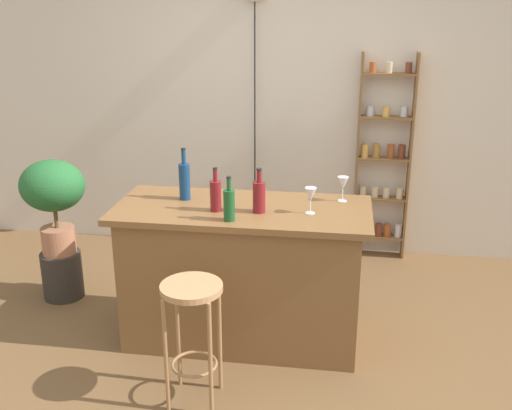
{
  "coord_description": "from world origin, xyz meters",
  "views": [
    {
      "loc": [
        0.61,
        -3.21,
        2.17
      ],
      "look_at": [
        0.05,
        0.55,
        0.85
      ],
      "focal_mm": 42.07,
      "sensor_mm": 36.0,
      "label": 1
    }
  ],
  "objects_px": {
    "bottle_sauce_amber": "(259,196)",
    "wine_glass_center": "(311,195)",
    "wine_glass_left": "(343,184)",
    "plant_stool": "(62,275)",
    "bar_stool": "(192,316)",
    "bottle_spirits_clear": "(229,204)",
    "spice_shelf": "(383,164)",
    "potted_plant": "(53,193)",
    "bottle_wine_red": "(184,180)",
    "bottle_vinegar": "(216,195)"
  },
  "relations": [
    {
      "from": "potted_plant",
      "to": "bottle_spirits_clear",
      "type": "xyz_separation_m",
      "value": [
        1.42,
        -0.61,
        0.2
      ]
    },
    {
      "from": "potted_plant",
      "to": "bottle_vinegar",
      "type": "relative_size",
      "value": 2.6
    },
    {
      "from": "potted_plant",
      "to": "bottle_wine_red",
      "type": "xyz_separation_m",
      "value": [
        1.06,
        -0.26,
        0.22
      ]
    },
    {
      "from": "potted_plant",
      "to": "bottle_sauce_amber",
      "type": "bearing_deg",
      "value": -15.5
    },
    {
      "from": "spice_shelf",
      "to": "bar_stool",
      "type": "bearing_deg",
      "value": -116.42
    },
    {
      "from": "plant_stool",
      "to": "wine_glass_center",
      "type": "bearing_deg",
      "value": -12.38
    },
    {
      "from": "bottle_sauce_amber",
      "to": "wine_glass_center",
      "type": "bearing_deg",
      "value": 4.1
    },
    {
      "from": "plant_stool",
      "to": "wine_glass_center",
      "type": "relative_size",
      "value": 2.19
    },
    {
      "from": "spice_shelf",
      "to": "bottle_wine_red",
      "type": "distance_m",
      "value": 1.97
    },
    {
      "from": "spice_shelf",
      "to": "bottle_wine_red",
      "type": "relative_size",
      "value": 5.15
    },
    {
      "from": "bottle_vinegar",
      "to": "wine_glass_left",
      "type": "xyz_separation_m",
      "value": [
        0.77,
        0.3,
        0.01
      ]
    },
    {
      "from": "wine_glass_left",
      "to": "potted_plant",
      "type": "bearing_deg",
      "value": 175.87
    },
    {
      "from": "bottle_sauce_amber",
      "to": "bottle_wine_red",
      "type": "bearing_deg",
      "value": 160.91
    },
    {
      "from": "bottle_spirits_clear",
      "to": "bottle_vinegar",
      "type": "height_order",
      "value": "bottle_vinegar"
    },
    {
      "from": "bottle_wine_red",
      "to": "wine_glass_center",
      "type": "relative_size",
      "value": 2.09
    },
    {
      "from": "bottle_sauce_amber",
      "to": "wine_glass_left",
      "type": "relative_size",
      "value": 1.7
    },
    {
      "from": "plant_stool",
      "to": "bottle_spirits_clear",
      "type": "relative_size",
      "value": 1.33
    },
    {
      "from": "bottle_spirits_clear",
      "to": "bottle_sauce_amber",
      "type": "bearing_deg",
      "value": 48.22
    },
    {
      "from": "bottle_wine_red",
      "to": "bottle_vinegar",
      "type": "xyz_separation_m",
      "value": [
        0.25,
        -0.19,
        -0.03
      ]
    },
    {
      "from": "potted_plant",
      "to": "bottle_sauce_amber",
      "type": "distance_m",
      "value": 1.65
    },
    {
      "from": "bar_stool",
      "to": "bottle_sauce_amber",
      "type": "bearing_deg",
      "value": 66.91
    },
    {
      "from": "plant_stool",
      "to": "bottle_sauce_amber",
      "type": "xyz_separation_m",
      "value": [
        1.57,
        -0.44,
        0.85
      ]
    },
    {
      "from": "potted_plant",
      "to": "wine_glass_left",
      "type": "relative_size",
      "value": 4.38
    },
    {
      "from": "wine_glass_center",
      "to": "bottle_sauce_amber",
      "type": "bearing_deg",
      "value": -175.9
    },
    {
      "from": "spice_shelf",
      "to": "bottle_sauce_amber",
      "type": "bearing_deg",
      "value": -117.71
    },
    {
      "from": "bottle_spirits_clear",
      "to": "plant_stool",
      "type": "bearing_deg",
      "value": 156.84
    },
    {
      "from": "bar_stool",
      "to": "bottle_sauce_amber",
      "type": "height_order",
      "value": "bottle_sauce_amber"
    },
    {
      "from": "wine_glass_left",
      "to": "bottle_sauce_amber",
      "type": "bearing_deg",
      "value": -150.39
    },
    {
      "from": "plant_stool",
      "to": "bottle_spirits_clear",
      "type": "distance_m",
      "value": 1.76
    },
    {
      "from": "bottle_sauce_amber",
      "to": "bottle_wine_red",
      "type": "distance_m",
      "value": 0.55
    },
    {
      "from": "bottle_vinegar",
      "to": "wine_glass_center",
      "type": "relative_size",
      "value": 1.69
    },
    {
      "from": "potted_plant",
      "to": "wine_glass_center",
      "type": "distance_m",
      "value": 1.94
    },
    {
      "from": "bottle_spirits_clear",
      "to": "spice_shelf",
      "type": "bearing_deg",
      "value": 60.7
    },
    {
      "from": "bottle_wine_red",
      "to": "wine_glass_left",
      "type": "distance_m",
      "value": 1.02
    },
    {
      "from": "potted_plant",
      "to": "wine_glass_center",
      "type": "height_order",
      "value": "wine_glass_center"
    },
    {
      "from": "bottle_sauce_amber",
      "to": "bottle_spirits_clear",
      "type": "relative_size",
      "value": 1.03
    },
    {
      "from": "bottle_wine_red",
      "to": "bottle_spirits_clear",
      "type": "relative_size",
      "value": 1.27
    },
    {
      "from": "bottle_spirits_clear",
      "to": "bottle_vinegar",
      "type": "bearing_deg",
      "value": 126.16
    },
    {
      "from": "bottle_sauce_amber",
      "to": "potted_plant",
      "type": "bearing_deg",
      "value": 164.5
    },
    {
      "from": "wine_glass_left",
      "to": "bottle_spirits_clear",
      "type": "bearing_deg",
      "value": -145.14
    },
    {
      "from": "potted_plant",
      "to": "bar_stool",
      "type": "bearing_deg",
      "value": -39.66
    },
    {
      "from": "bottle_wine_red",
      "to": "bottle_spirits_clear",
      "type": "bearing_deg",
      "value": -44.02
    },
    {
      "from": "bottle_wine_red",
      "to": "wine_glass_center",
      "type": "distance_m",
      "value": 0.84
    },
    {
      "from": "spice_shelf",
      "to": "bottle_spirits_clear",
      "type": "bearing_deg",
      "value": -119.3
    },
    {
      "from": "spice_shelf",
      "to": "plant_stool",
      "type": "distance_m",
      "value": 2.75
    },
    {
      "from": "bar_stool",
      "to": "potted_plant",
      "type": "xyz_separation_m",
      "value": [
        -1.3,
        1.08,
        0.29
      ]
    },
    {
      "from": "bottle_wine_red",
      "to": "bottle_spirits_clear",
      "type": "height_order",
      "value": "bottle_wine_red"
    },
    {
      "from": "bottle_vinegar",
      "to": "bottle_wine_red",
      "type": "bearing_deg",
      "value": 142.03
    },
    {
      "from": "potted_plant",
      "to": "wine_glass_left",
      "type": "distance_m",
      "value": 2.09
    },
    {
      "from": "wine_glass_left",
      "to": "plant_stool",
      "type": "bearing_deg",
      "value": 175.87
    }
  ]
}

